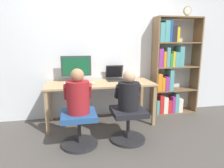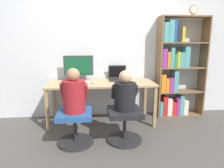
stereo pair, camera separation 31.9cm
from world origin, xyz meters
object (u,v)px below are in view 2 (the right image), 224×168
(desk_clock, at_px, (194,10))
(office_chair_left, at_px, (75,125))
(desktop_monitor, at_px, (79,68))
(person_at_monitor, at_px, (74,93))
(office_chair_right, at_px, (125,122))
(keyboard, at_px, (78,83))
(person_at_laptop, at_px, (125,93))
(bookshelf, at_px, (175,70))
(laptop, at_px, (118,77))

(desk_clock, bearing_deg, office_chair_left, -156.96)
(desktop_monitor, height_order, person_at_monitor, desktop_monitor)
(office_chair_right, bearing_deg, desk_clock, 32.82)
(desktop_monitor, relative_size, desk_clock, 2.95)
(desk_clock, bearing_deg, keyboard, -174.86)
(office_chair_left, height_order, person_at_laptop, person_at_laptop)
(bookshelf, distance_m, desk_clock, 1.07)
(office_chair_left, xyz_separation_m, office_chair_right, (0.68, 0.00, 0.00))
(desktop_monitor, xyz_separation_m, person_at_laptop, (0.67, -0.89, -0.25))
(desktop_monitor, relative_size, laptop, 1.57)
(office_chair_right, xyz_separation_m, desk_clock, (1.32, 0.85, 1.64))
(keyboard, bearing_deg, laptop, 18.91)
(office_chair_right, xyz_separation_m, person_at_laptop, (-0.00, 0.00, 0.42))
(laptop, bearing_deg, desk_clock, -2.64)
(laptop, distance_m, keyboard, 0.74)
(person_at_monitor, bearing_deg, desk_clock, 22.94)
(person_at_monitor, relative_size, bookshelf, 0.32)
(office_chair_right, relative_size, bookshelf, 0.27)
(desk_clock, bearing_deg, desktop_monitor, 178.72)
(laptop, xyz_separation_m, desk_clock, (1.30, -0.06, 1.16))
(person_at_laptop, height_order, bookshelf, bookshelf)
(desktop_monitor, xyz_separation_m, desk_clock, (1.98, -0.04, 0.98))
(person_at_laptop, distance_m, desk_clock, 1.99)
(laptop, relative_size, bookshelf, 0.18)
(office_chair_right, distance_m, bookshelf, 1.54)
(desk_clock, bearing_deg, person_at_monitor, -157.06)
(office_chair_right, bearing_deg, keyboard, 135.10)
(office_chair_left, distance_m, person_at_monitor, 0.44)
(person_at_laptop, bearing_deg, bookshelf, 39.78)
(desktop_monitor, bearing_deg, office_chair_right, -53.38)
(desk_clock, bearing_deg, person_at_laptop, -147.29)
(person_at_laptop, xyz_separation_m, desk_clock, (1.32, 0.85, 1.22))
(office_chair_right, bearing_deg, laptop, 88.47)
(laptop, relative_size, desk_clock, 1.87)
(person_at_monitor, relative_size, desk_clock, 3.41)
(desktop_monitor, distance_m, office_chair_left, 1.11)
(person_at_monitor, height_order, desk_clock, desk_clock)
(office_chair_left, xyz_separation_m, person_at_laptop, (0.68, 0.00, 0.42))
(office_chair_right, bearing_deg, bookshelf, 39.90)
(office_chair_left, height_order, person_at_monitor, person_at_monitor)
(office_chair_left, xyz_separation_m, person_at_monitor, (0.00, 0.00, 0.44))
(keyboard, height_order, office_chair_right, keyboard)
(desktop_monitor, bearing_deg, bookshelf, 0.60)
(office_chair_left, bearing_deg, desktop_monitor, 88.88)
(bookshelf, xyz_separation_m, desk_clock, (0.23, -0.06, 1.05))
(laptop, height_order, desk_clock, desk_clock)
(office_chair_left, xyz_separation_m, bookshelf, (1.78, 0.91, 0.59))
(office_chair_left, bearing_deg, bookshelf, 27.24)
(desktop_monitor, relative_size, office_chair_right, 1.03)
(keyboard, xyz_separation_m, person_at_laptop, (0.67, -0.67, -0.03))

